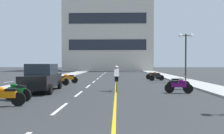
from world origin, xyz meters
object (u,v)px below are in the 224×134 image
object	(u,v)px
motorcycle_6	(60,80)
motorcycle_7	(68,78)
motorcycle_3	(17,91)
cyclist_rider	(117,78)
motorcycle_2	(5,96)
motorcycle_5	(179,83)
parked_car_near	(42,77)
street_lamp_mid	(186,46)
motorcycle_8	(157,76)
motorcycle_4	(179,86)
motorcycle_9	(153,75)

from	to	relation	value
motorcycle_6	motorcycle_7	distance (m)	1.47
motorcycle_3	cyclist_rider	distance (m)	6.16
motorcycle_2	motorcycle_5	bearing A→B (deg)	32.84
parked_car_near	motorcycle_5	size ratio (longest dim) A/B	2.54
motorcycle_5	cyclist_rider	size ratio (longest dim) A/B	0.96
street_lamp_mid	motorcycle_2	size ratio (longest dim) A/B	2.76
motorcycle_8	motorcycle_5	bearing A→B (deg)	-88.70
motorcycle_6	motorcycle_8	distance (m)	10.16
motorcycle_4	motorcycle_2	bearing A→B (deg)	-154.56
motorcycle_6	motorcycle_7	xyz separation A→B (m)	(0.39, 1.42, 0.00)
motorcycle_8	motorcycle_7	bearing A→B (deg)	-159.97
motorcycle_3	motorcycle_5	world-z (taller)	same
motorcycle_3	motorcycle_6	bearing A→B (deg)	88.78
motorcycle_4	motorcycle_6	bearing A→B (deg)	153.35
motorcycle_2	motorcycle_9	bearing A→B (deg)	58.92
street_lamp_mid	motorcycle_4	world-z (taller)	street_lamp_mid
street_lamp_mid	motorcycle_4	bearing A→B (deg)	-111.17
motorcycle_5	motorcycle_9	size ratio (longest dim) A/B	1.00
motorcycle_3	motorcycle_4	world-z (taller)	same
motorcycle_5	motorcycle_6	bearing A→B (deg)	164.52
motorcycle_2	motorcycle_6	xyz separation A→B (m)	(-0.04, 8.49, 0.00)
motorcycle_8	cyclist_rider	size ratio (longest dim) A/B	0.94
street_lamp_mid	motorcycle_8	world-z (taller)	street_lamp_mid
motorcycle_9	motorcycle_5	bearing A→B (deg)	-88.82
motorcycle_5	cyclist_rider	distance (m)	4.51
motorcycle_2	motorcycle_3	distance (m)	1.46
parked_car_near	motorcycle_7	bearing A→B (deg)	84.80
motorcycle_5	motorcycle_8	bearing A→B (deg)	91.30
motorcycle_8	cyclist_rider	bearing A→B (deg)	-117.89
motorcycle_6	motorcycle_7	world-z (taller)	same
motorcycle_7	cyclist_rider	bearing A→B (deg)	-47.51
motorcycle_5	motorcycle_8	xyz separation A→B (m)	(-0.16, 7.14, 0.00)
parked_car_near	motorcycle_6	xyz separation A→B (m)	(0.08, 3.77, -0.44)
motorcycle_6	street_lamp_mid	bearing A→B (deg)	16.18
motorcycle_2	motorcycle_8	bearing A→B (deg)	55.37
parked_car_near	cyclist_rider	world-z (taller)	parked_car_near
motorcycle_8	cyclist_rider	distance (m)	9.07
street_lamp_mid	motorcycle_3	bearing A→B (deg)	-138.64
parked_car_near	motorcycle_9	bearing A→B (deg)	48.23
motorcycle_4	motorcycle_7	xyz separation A→B (m)	(-8.31, 5.79, 0.00)
street_lamp_mid	motorcycle_5	distance (m)	7.16
motorcycle_4	motorcycle_5	xyz separation A→B (m)	(0.53, 1.81, 0.00)
motorcycle_6	motorcycle_9	bearing A→B (deg)	35.51
parked_car_near	motorcycle_4	distance (m)	8.81
street_lamp_mid	motorcycle_5	xyz separation A→B (m)	(-2.48, -5.95, -3.11)
motorcycle_3	motorcycle_7	bearing A→B (deg)	86.37
motorcycle_3	cyclist_rider	world-z (taller)	cyclist_rider
street_lamp_mid	cyclist_rider	size ratio (longest dim) A/B	2.64
cyclist_rider	motorcycle_9	bearing A→B (deg)	66.89
motorcycle_9	motorcycle_3	bearing A→B (deg)	-124.27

